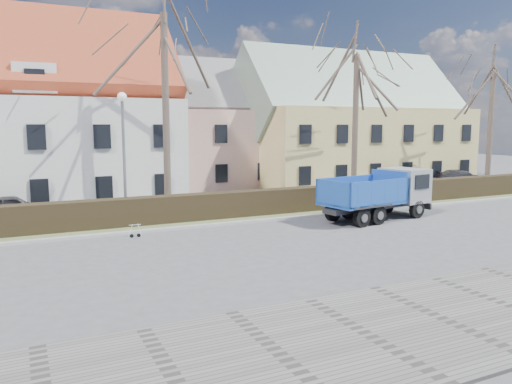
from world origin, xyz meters
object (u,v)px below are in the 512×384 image
cart_frame (130,230)px  parked_car_a (11,207)px  dump_truck (373,195)px  streetlight (124,158)px  parked_car_b (461,178)px

cart_frame → parked_car_a: (-4.53, 6.63, 0.32)m
dump_truck → parked_car_a: 18.10m
streetlight → dump_truck: bearing=-21.1°
dump_truck → cart_frame: (-11.79, 1.16, -0.96)m
cart_frame → parked_car_b: 28.34m
streetlight → cart_frame: size_ratio=9.15×
cart_frame → streetlight: bearing=81.9°
dump_truck → parked_car_b: (15.54, 8.63, -0.66)m
cart_frame → parked_car_b: bearing=15.3°
dump_truck → cart_frame: bearing=164.8°
parked_car_a → dump_truck: bearing=-119.1°
streetlight → cart_frame: streetlight is taller
dump_truck → cart_frame: size_ratio=9.26×
dump_truck → parked_car_b: dump_truck is taller
dump_truck → parked_car_a: bearing=145.0°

